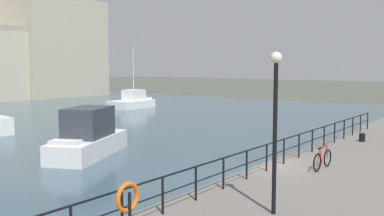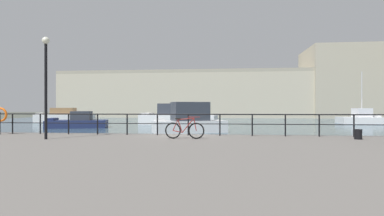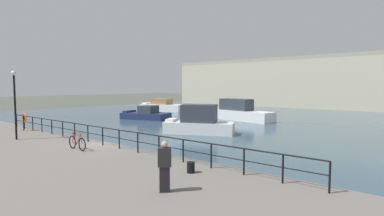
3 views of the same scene
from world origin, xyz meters
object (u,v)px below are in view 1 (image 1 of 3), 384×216
quay_lamp_post (275,111)px  moored_cabin_cruiser (88,137)px  mooring_bollard (362,137)px  parked_bicycle (322,160)px  moored_small_launch (132,101)px  life_ring_stand (128,199)px

quay_lamp_post → moored_cabin_cruiser: bearing=70.1°
quay_lamp_post → mooring_bollard: bearing=5.9°
mooring_bollard → moored_cabin_cruiser: bearing=126.5°
moored_cabin_cruiser → parked_bicycle: (1.22, -12.46, 0.12)m
mooring_bollard → quay_lamp_post: quay_lamp_post is taller
moored_cabin_cruiser → moored_small_launch: moored_small_launch is taller
quay_lamp_post → life_ring_stand: bearing=152.2°
moored_cabin_cruiser → parked_bicycle: moored_cabin_cruiser is taller
moored_cabin_cruiser → parked_bicycle: 12.52m
parked_bicycle → quay_lamp_post: 6.57m
moored_cabin_cruiser → parked_bicycle: size_ratio=3.69×
parked_bicycle → quay_lamp_post: quay_lamp_post is taller
moored_cabin_cruiser → quay_lamp_post: quay_lamp_post is taller
parked_bicycle → moored_small_launch: bearing=57.9°
parked_bicycle → life_ring_stand: life_ring_stand is taller
life_ring_stand → quay_lamp_post: bearing=-27.8°
parked_bicycle → quay_lamp_post: size_ratio=0.39×
moored_small_launch → parked_bicycle: moored_small_launch is taller
moored_cabin_cruiser → quay_lamp_post: 14.37m
mooring_bollard → life_ring_stand: size_ratio=0.31×
parked_bicycle → quay_lamp_post: bearing=-170.4°
mooring_bollard → quay_lamp_post: size_ratio=0.10×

